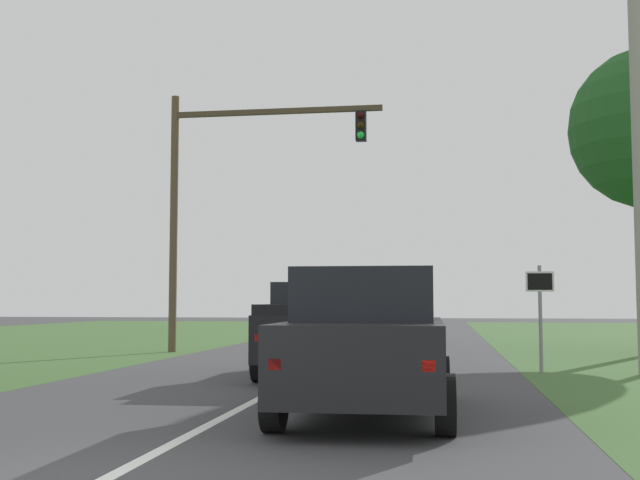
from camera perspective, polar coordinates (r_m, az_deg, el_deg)
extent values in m
plane|color=#424244|center=(16.89, -1.28, -9.64)|extent=(120.00, 120.00, 0.00)
cube|color=black|center=(11.00, 3.41, -8.14)|extent=(2.09, 4.80, 0.93)
cube|color=black|center=(11.21, 3.49, -3.94)|extent=(1.82, 2.98, 0.69)
cube|color=red|center=(8.77, -3.21, -8.79)|extent=(0.14, 0.06, 0.12)
cube|color=red|center=(8.62, 7.73, -8.84)|extent=(0.14, 0.06, 0.12)
cylinder|color=black|center=(12.61, -0.68, -9.79)|extent=(0.25, 0.72, 0.72)
cylinder|color=black|center=(12.47, 8.62, -9.80)|extent=(0.25, 0.72, 0.72)
cylinder|color=black|center=(9.71, -3.28, -11.39)|extent=(0.25, 0.72, 0.72)
cylinder|color=black|center=(9.54, 8.88, -11.48)|extent=(0.25, 0.72, 0.72)
cube|color=black|center=(17.01, 0.25, -6.75)|extent=(2.06, 5.11, 0.89)
cube|color=black|center=(16.75, 0.12, -4.16)|extent=(1.79, 1.95, 0.64)
cube|color=black|center=(15.44, -0.58, -4.96)|extent=(1.94, 1.95, 0.20)
cube|color=red|center=(14.69, -4.38, -6.93)|extent=(0.14, 0.06, 0.12)
cube|color=red|center=(14.41, 2.11, -6.99)|extent=(0.14, 0.06, 0.12)
cylinder|color=black|center=(18.76, -2.16, -7.89)|extent=(0.25, 0.80, 0.80)
cylinder|color=black|center=(18.50, 4.08, -7.94)|extent=(0.25, 0.80, 0.80)
cylinder|color=black|center=(15.67, -4.28, -8.57)|extent=(0.25, 0.80, 0.80)
cylinder|color=black|center=(15.36, 3.19, -8.67)|extent=(0.25, 0.80, 0.80)
cylinder|color=brown|center=(25.37, -10.34, 1.21)|extent=(0.24, 0.24, 7.99)
cube|color=#4C3D2B|center=(25.07, -3.08, 9.09)|extent=(6.52, 0.16, 0.16)
cube|color=black|center=(24.55, 2.93, 8.06)|extent=(0.32, 0.28, 0.90)
sphere|color=black|center=(24.47, 2.89, 8.82)|extent=(0.22, 0.22, 0.22)
sphere|color=black|center=(24.40, 2.90, 8.14)|extent=(0.22, 0.22, 0.22)
sphere|color=#1ED83F|center=(24.34, 2.90, 7.45)|extent=(0.22, 0.22, 0.22)
cylinder|color=gray|center=(18.09, 15.38, -5.44)|extent=(0.08, 0.08, 2.33)
cube|color=white|center=(18.06, 15.34, -2.86)|extent=(0.60, 0.03, 0.44)
cube|color=black|center=(18.05, 15.34, -2.86)|extent=(0.52, 0.01, 0.36)
cylinder|color=#9E998E|center=(18.51, 21.75, 3.70)|extent=(0.28, 0.28, 8.10)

